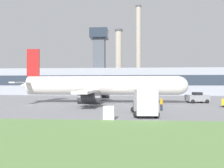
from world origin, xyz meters
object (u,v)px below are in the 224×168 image
airplane (100,86)px  ground_crew_person (161,104)px  pushback_tug (197,98)px  baggage_truck (144,103)px

airplane → ground_crew_person: (9.21, -10.72, -2.16)m
pushback_tug → baggage_truck: bearing=-122.4°
airplane → pushback_tug: airplane is taller
pushback_tug → ground_crew_person: 14.66m
baggage_truck → airplane: bearing=113.8°
airplane → pushback_tug: bearing=4.8°
airplane → pushback_tug: 17.56m
baggage_truck → ground_crew_person: size_ratio=3.67×
baggage_truck → ground_crew_person: baggage_truck is taller
pushback_tug → baggage_truck: baggage_truck is taller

